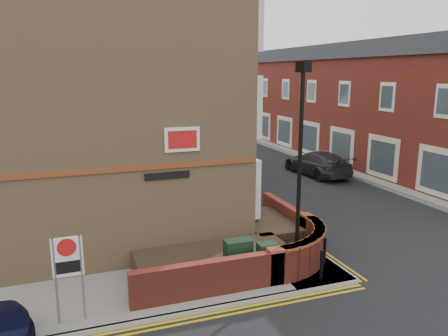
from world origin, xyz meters
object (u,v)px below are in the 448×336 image
at_px(utility_cabinet_large, 238,259).
at_px(zone_sign, 68,264).
at_px(silver_car_near, 232,171).
at_px(lamppost, 300,168).

distance_m(utility_cabinet_large, zone_sign, 4.86).
height_order(zone_sign, silver_car_near, zone_sign).
distance_m(utility_cabinet_large, silver_car_near, 11.54).
height_order(lamppost, zone_sign, lamppost).
xyz_separation_m(lamppost, zone_sign, (-6.60, -0.70, -1.70)).
xyz_separation_m(utility_cabinet_large, zone_sign, (-4.70, -0.80, 0.92)).
bearing_deg(utility_cabinet_large, zone_sign, -170.31).
bearing_deg(utility_cabinet_large, lamppost, -3.01).
bearing_deg(silver_car_near, lamppost, -77.71).
xyz_separation_m(lamppost, silver_car_near, (2.04, 10.95, -2.55)).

